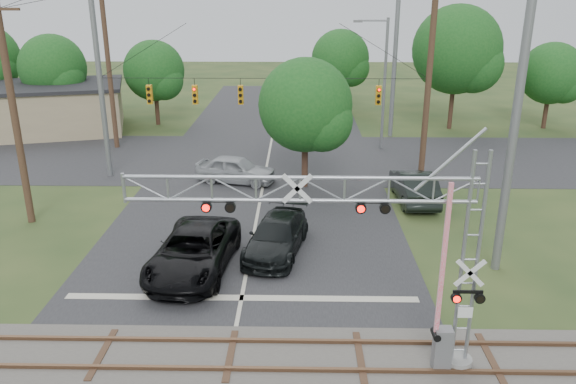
{
  "coord_description": "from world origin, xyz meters",
  "views": [
    {
      "loc": [
        2.07,
        -12.59,
        10.64
      ],
      "look_at": [
        1.67,
        7.5,
        3.46
      ],
      "focal_mm": 35.0,
      "sensor_mm": 36.0,
      "label": 1
    }
  ],
  "objects_px": {
    "pickup_black": "(194,251)",
    "streetlight": "(382,78)",
    "traffic_signal_span": "(279,84)",
    "commercial_building": "(16,109)",
    "sedan_silver": "(236,169)",
    "car_dark": "(277,236)",
    "crossing_gantry": "(366,239)"
  },
  "relations": [
    {
      "from": "sedan_silver",
      "to": "commercial_building",
      "type": "distance_m",
      "value": 22.26
    },
    {
      "from": "traffic_signal_span",
      "to": "pickup_black",
      "type": "distance_m",
      "value": 13.54
    },
    {
      "from": "crossing_gantry",
      "to": "car_dark",
      "type": "distance_m",
      "value": 8.98
    },
    {
      "from": "pickup_black",
      "to": "commercial_building",
      "type": "distance_m",
      "value": 29.54
    },
    {
      "from": "pickup_black",
      "to": "commercial_building",
      "type": "height_order",
      "value": "commercial_building"
    },
    {
      "from": "traffic_signal_span",
      "to": "sedan_silver",
      "type": "height_order",
      "value": "traffic_signal_span"
    },
    {
      "from": "commercial_building",
      "to": "crossing_gantry",
      "type": "bearing_deg",
      "value": -66.1
    },
    {
      "from": "sedan_silver",
      "to": "streetlight",
      "type": "relative_size",
      "value": 0.52
    },
    {
      "from": "pickup_black",
      "to": "streetlight",
      "type": "bearing_deg",
      "value": 67.78
    },
    {
      "from": "pickup_black",
      "to": "sedan_silver",
      "type": "relative_size",
      "value": 1.31
    },
    {
      "from": "car_dark",
      "to": "sedan_silver",
      "type": "xyz_separation_m",
      "value": [
        -2.77,
        9.41,
        0.05
      ]
    },
    {
      "from": "traffic_signal_span",
      "to": "car_dark",
      "type": "bearing_deg",
      "value": -88.72
    },
    {
      "from": "car_dark",
      "to": "crossing_gantry",
      "type": "bearing_deg",
      "value": -59.12
    },
    {
      "from": "traffic_signal_span",
      "to": "commercial_building",
      "type": "distance_m",
      "value": 24.16
    },
    {
      "from": "commercial_building",
      "to": "streetlight",
      "type": "distance_m",
      "value": 28.61
    },
    {
      "from": "crossing_gantry",
      "to": "sedan_silver",
      "type": "xyz_separation_m",
      "value": [
        -5.58,
        17.23,
        -3.37
      ]
    },
    {
      "from": "crossing_gantry",
      "to": "pickup_black",
      "type": "relative_size",
      "value": 1.63
    },
    {
      "from": "traffic_signal_span",
      "to": "sedan_silver",
      "type": "xyz_separation_m",
      "value": [
        -2.53,
        -1.12,
        -4.81
      ]
    },
    {
      "from": "pickup_black",
      "to": "sedan_silver",
      "type": "height_order",
      "value": "pickup_black"
    },
    {
      "from": "sedan_silver",
      "to": "traffic_signal_span",
      "type": "bearing_deg",
      "value": -51.72
    },
    {
      "from": "streetlight",
      "to": "commercial_building",
      "type": "bearing_deg",
      "value": 171.26
    },
    {
      "from": "pickup_black",
      "to": "streetlight",
      "type": "xyz_separation_m",
      "value": [
        9.92,
        18.93,
        4.2
      ]
    },
    {
      "from": "commercial_building",
      "to": "streetlight",
      "type": "bearing_deg",
      "value": -24.47
    },
    {
      "from": "pickup_black",
      "to": "sedan_silver",
      "type": "bearing_deg",
      "value": 92.92
    },
    {
      "from": "crossing_gantry",
      "to": "streetlight",
      "type": "height_order",
      "value": "streetlight"
    },
    {
      "from": "pickup_black",
      "to": "commercial_building",
      "type": "relative_size",
      "value": 0.34
    },
    {
      "from": "commercial_building",
      "to": "streetlight",
      "type": "height_order",
      "value": "streetlight"
    },
    {
      "from": "crossing_gantry",
      "to": "pickup_black",
      "type": "distance_m",
      "value": 9.19
    },
    {
      "from": "car_dark",
      "to": "commercial_building",
      "type": "height_order",
      "value": "commercial_building"
    },
    {
      "from": "crossing_gantry",
      "to": "pickup_black",
      "type": "bearing_deg",
      "value": 135.14
    },
    {
      "from": "pickup_black",
      "to": "car_dark",
      "type": "height_order",
      "value": "pickup_black"
    },
    {
      "from": "sedan_silver",
      "to": "commercial_building",
      "type": "bearing_deg",
      "value": 71.49
    }
  ]
}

